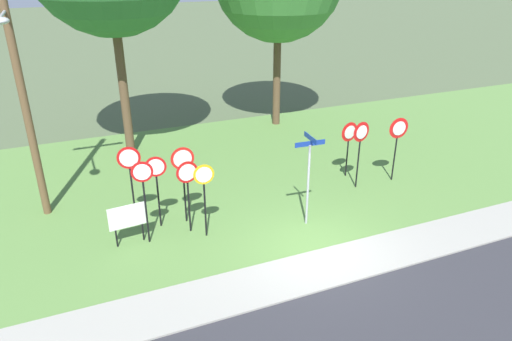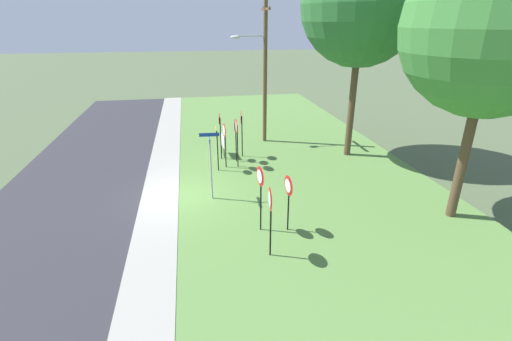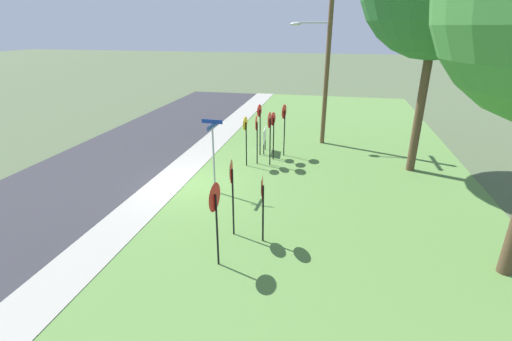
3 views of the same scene
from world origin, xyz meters
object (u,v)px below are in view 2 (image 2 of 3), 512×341
(stop_sign_near_left, at_px, (235,131))
(oak_tree_left, at_px, (362,5))
(yield_sign_far_left, at_px, (288,191))
(oak_tree_right, at_px, (494,28))
(yield_sign_near_right, at_px, (270,206))
(stop_sign_far_left, at_px, (237,133))
(notice_board, at_px, (222,141))
(utility_pole, at_px, (263,64))
(stop_sign_far_center, at_px, (220,127))
(stop_sign_center_tall, at_px, (217,139))
(yield_sign_near_left, at_px, (260,184))
(stop_sign_near_right, at_px, (241,124))
(street_name_post, at_px, (211,160))
(stop_sign_far_right, at_px, (225,136))

(stop_sign_near_left, xyz_separation_m, oak_tree_left, (0.08, 6.40, 6.14))
(yield_sign_far_left, height_order, oak_tree_right, oak_tree_right)
(yield_sign_near_right, bearing_deg, stop_sign_far_left, -175.88)
(yield_sign_far_left, height_order, notice_board, yield_sign_far_left)
(utility_pole, relative_size, notice_board, 6.99)
(stop_sign_near_left, xyz_separation_m, stop_sign_far_center, (-0.51, -0.77, 0.16))
(yield_sign_near_right, xyz_separation_m, oak_tree_left, (-8.63, 6.45, 5.99))
(yield_sign_far_left, bearing_deg, oak_tree_right, 80.75)
(stop_sign_far_left, distance_m, stop_sign_center_tall, 1.12)
(oak_tree_left, bearing_deg, yield_sign_near_left, -42.52)
(stop_sign_near_left, distance_m, stop_sign_near_right, 0.83)
(yield_sign_near_left, xyz_separation_m, notice_board, (-8.15, -0.55, -1.03))
(oak_tree_left, bearing_deg, stop_sign_far_left, -83.56)
(stop_sign_near_left, bearing_deg, stop_sign_far_left, 8.79)
(notice_board, bearing_deg, utility_pole, 123.83)
(stop_sign_near_right, xyz_separation_m, yield_sign_near_right, (9.40, -0.48, -0.06))
(stop_sign_near_left, relative_size, stop_sign_far_center, 0.91)
(stop_sign_near_right, height_order, stop_sign_far_center, stop_sign_near_right)
(stop_sign_far_center, height_order, street_name_post, street_name_post)
(stop_sign_far_center, height_order, yield_sign_near_left, stop_sign_far_center)
(stop_sign_near_left, height_order, yield_sign_far_left, stop_sign_near_left)
(stop_sign_far_right, bearing_deg, utility_pole, 138.80)
(stop_sign_far_left, distance_m, oak_tree_left, 8.81)
(oak_tree_left, bearing_deg, oak_tree_right, 9.00)
(utility_pole, bearing_deg, stop_sign_far_left, -27.91)
(stop_sign_near_right, xyz_separation_m, oak_tree_right, (8.12, 7.13, 5.01))
(utility_pole, bearing_deg, stop_sign_near_left, -33.13)
(stop_sign_near_right, xyz_separation_m, stop_sign_far_right, (1.46, -1.08, -0.21))
(stop_sign_near_left, relative_size, yield_sign_near_right, 0.96)
(stop_sign_near_right, relative_size, stop_sign_far_center, 1.01)
(stop_sign_far_right, bearing_deg, oak_tree_left, 88.93)
(stop_sign_center_tall, bearing_deg, yield_sign_far_left, 21.81)
(stop_sign_near_right, distance_m, street_name_post, 5.33)
(oak_tree_right, bearing_deg, utility_pole, -153.07)
(utility_pole, bearing_deg, stop_sign_near_right, -33.44)
(stop_sign_near_left, distance_m, stop_sign_far_left, 0.82)
(stop_sign_far_left, distance_m, street_name_post, 3.77)
(stop_sign_near_left, bearing_deg, utility_pole, 157.58)
(yield_sign_near_right, xyz_separation_m, notice_board, (-9.74, -0.55, -0.99))
(stop_sign_near_right, bearing_deg, yield_sign_far_left, 12.62)
(street_name_post, bearing_deg, stop_sign_near_left, 162.78)
(stop_sign_near_right, bearing_deg, stop_sign_far_center, -72.39)
(stop_sign_near_right, distance_m, stop_sign_far_left, 1.56)
(stop_sign_far_left, distance_m, utility_pole, 5.43)
(stop_sign_far_left, height_order, oak_tree_right, oak_tree_right)
(oak_tree_left, distance_m, oak_tree_right, 7.50)
(stop_sign_near_left, height_order, stop_sign_far_left, stop_sign_far_left)
(street_name_post, bearing_deg, stop_sign_far_center, 173.48)
(stop_sign_far_center, distance_m, notice_board, 1.14)
(notice_board, bearing_deg, yield_sign_near_right, -2.16)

